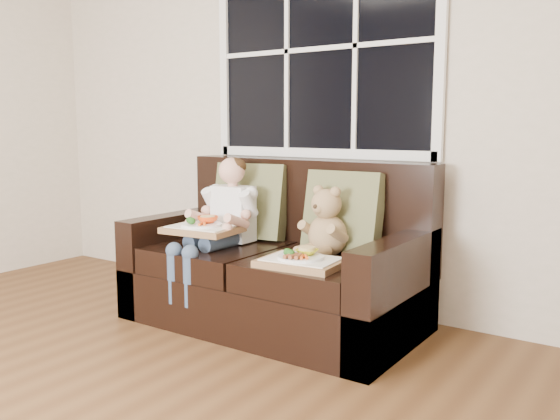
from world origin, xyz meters
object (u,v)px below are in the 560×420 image
Objects in this scene: loveseat at (279,271)px; tray_left at (203,227)px; child at (223,215)px; tray_right at (302,261)px; teddy_bear at (326,226)px.

loveseat is 0.52m from tray_left.
child reaches higher than tray_right.
child is at bearing -160.79° from loveseat.
loveseat is 2.09× the size of child.
tray_right is at bearing -73.69° from teddy_bear.
teddy_bear is 0.91× the size of tray_right.
tray_left is (-0.36, -0.27, 0.27)m from loveseat.
child reaches higher than teddy_bear.
loveseat is 0.48m from child.
child reaches higher than tray_left.
tray_right is (0.36, -0.32, 0.17)m from loveseat.
tray_right is at bearing -16.06° from child.
child is 0.74m from tray_right.
loveseat is 0.44m from teddy_bear.
child is 1.82× the size of tray_left.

